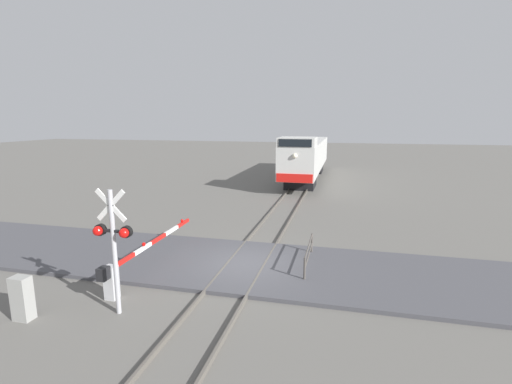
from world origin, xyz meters
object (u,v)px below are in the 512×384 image
(crossing_gate, at_px, (128,265))
(utility_cabinet, at_px, (22,298))
(crossing_signal, at_px, (113,239))
(locomotive, at_px, (307,156))
(guard_railing, at_px, (309,252))

(crossing_gate, relative_size, utility_cabinet, 5.01)
(utility_cabinet, bearing_deg, crossing_gate, 57.43)
(crossing_signal, bearing_deg, locomotive, 84.07)
(locomotive, height_order, crossing_signal, locomotive)
(locomotive, relative_size, utility_cabinet, 13.70)
(locomotive, distance_m, crossing_signal, 26.67)
(locomotive, height_order, crossing_gate, locomotive)
(locomotive, distance_m, guard_railing, 21.93)
(guard_railing, bearing_deg, crossing_gate, -152.53)
(locomotive, xyz_separation_m, guard_railing, (2.38, -21.75, -1.58))
(crossing_signal, xyz_separation_m, crossing_gate, (-0.74, 1.73, -1.55))
(locomotive, height_order, guard_railing, locomotive)
(crossing_gate, xyz_separation_m, utility_cabinet, (-1.70, -2.66, -0.12))
(locomotive, distance_m, crossing_gate, 25.08)
(utility_cabinet, bearing_deg, locomotive, 79.29)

